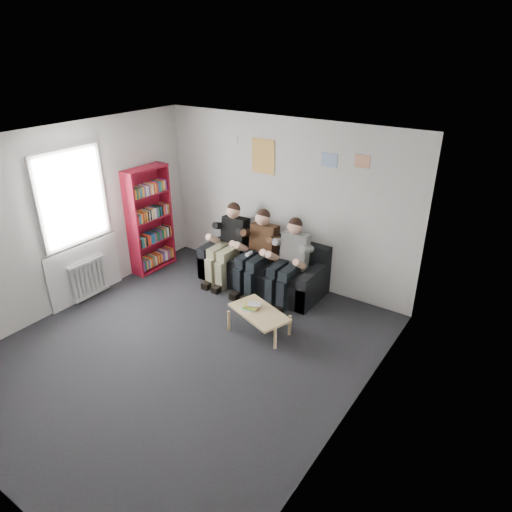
# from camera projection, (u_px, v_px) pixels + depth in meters

# --- Properties ---
(room_shell) EXTENTS (5.00, 5.00, 5.00)m
(room_shell) POSITION_uv_depth(u_px,v_px,m) (177.00, 259.00, 5.47)
(room_shell) COLOR black
(room_shell) RESTS_ON ground
(sofa) EXTENTS (2.08, 0.85, 0.80)m
(sofa) POSITION_uv_depth(u_px,v_px,m) (263.00, 268.00, 7.56)
(sofa) COLOR black
(sofa) RESTS_ON ground
(bookshelf) EXTENTS (0.28, 0.83, 1.83)m
(bookshelf) POSITION_uv_depth(u_px,v_px,m) (150.00, 220.00, 7.85)
(bookshelf) COLOR maroon
(bookshelf) RESTS_ON ground
(coffee_table) EXTENTS (0.85, 0.47, 0.34)m
(coffee_table) POSITION_uv_depth(u_px,v_px,m) (259.00, 314.00, 6.30)
(coffee_table) COLOR #D0B778
(coffee_table) RESTS_ON ground
(game_cases) EXTENTS (0.24, 0.22, 0.06)m
(game_cases) POSITION_uv_depth(u_px,v_px,m) (251.00, 307.00, 6.34)
(game_cases) COLOR silver
(game_cases) RESTS_ON coffee_table
(person_left) EXTENTS (0.42, 0.90, 1.33)m
(person_left) POSITION_uv_depth(u_px,v_px,m) (228.00, 244.00, 7.55)
(person_left) COLOR black
(person_left) RESTS_ON sofa
(person_middle) EXTENTS (0.42, 0.91, 1.34)m
(person_middle) POSITION_uv_depth(u_px,v_px,m) (257.00, 253.00, 7.26)
(person_middle) COLOR #432916
(person_middle) RESTS_ON sofa
(person_right) EXTENTS (0.41, 0.88, 1.32)m
(person_right) POSITION_uv_depth(u_px,v_px,m) (288.00, 262.00, 6.97)
(person_right) COLOR silver
(person_right) RESTS_ON sofa
(radiator) EXTENTS (0.10, 0.64, 0.60)m
(radiator) POSITION_uv_depth(u_px,v_px,m) (89.00, 278.00, 7.14)
(radiator) COLOR white
(radiator) RESTS_ON ground
(window) EXTENTS (0.05, 1.30, 2.36)m
(window) POSITION_uv_depth(u_px,v_px,m) (79.00, 237.00, 6.88)
(window) COLOR white
(window) RESTS_ON room_shell
(poster_large) EXTENTS (0.42, 0.01, 0.55)m
(poster_large) POSITION_uv_depth(u_px,v_px,m) (263.00, 156.00, 7.22)
(poster_large) COLOR gold
(poster_large) RESTS_ON room_shell
(poster_blue) EXTENTS (0.25, 0.01, 0.20)m
(poster_blue) POSITION_uv_depth(u_px,v_px,m) (329.00, 160.00, 6.60)
(poster_blue) COLOR #3876C0
(poster_blue) RESTS_ON room_shell
(poster_pink) EXTENTS (0.22, 0.01, 0.18)m
(poster_pink) POSITION_uv_depth(u_px,v_px,m) (362.00, 161.00, 6.32)
(poster_pink) COLOR #D34294
(poster_pink) RESTS_ON room_shell
(poster_sign) EXTENTS (0.20, 0.01, 0.14)m
(poster_sign) POSITION_uv_depth(u_px,v_px,m) (233.00, 139.00, 7.44)
(poster_sign) COLOR silver
(poster_sign) RESTS_ON room_shell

